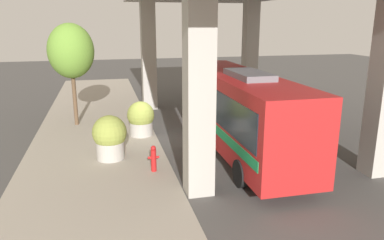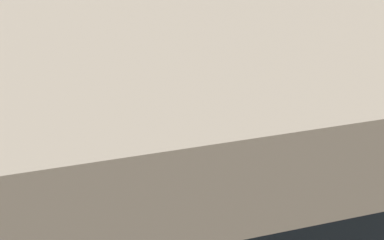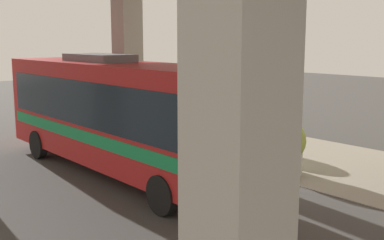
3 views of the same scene
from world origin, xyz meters
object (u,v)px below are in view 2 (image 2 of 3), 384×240
(planter_front, at_px, (310,146))
(planter_middle, at_px, (199,131))
(fire_hydrant, at_px, (154,180))
(street_tree_near, at_px, (349,7))
(bus, at_px, (258,218))

(planter_front, xyz_separation_m, planter_middle, (-1.62, -3.08, 0.09))
(planter_middle, bearing_deg, planter_front, 62.26)
(fire_hydrant, height_order, street_tree_near, street_tree_near)
(bus, bearing_deg, fire_hydrant, -159.64)
(bus, relative_size, street_tree_near, 1.96)
(planter_front, xyz_separation_m, street_tree_near, (-3.34, 2.86, 3.21))
(fire_hydrant, bearing_deg, planter_front, 89.63)
(street_tree_near, bearing_deg, fire_hydrant, -66.86)
(planter_middle, relative_size, street_tree_near, 0.34)
(bus, height_order, street_tree_near, street_tree_near)
(bus, relative_size, planter_front, 6.21)
(planter_front, bearing_deg, fire_hydrant, -90.37)
(bus, distance_m, planter_middle, 5.64)
(fire_hydrant, distance_m, street_tree_near, 9.13)
(planter_front, height_order, planter_middle, planter_middle)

